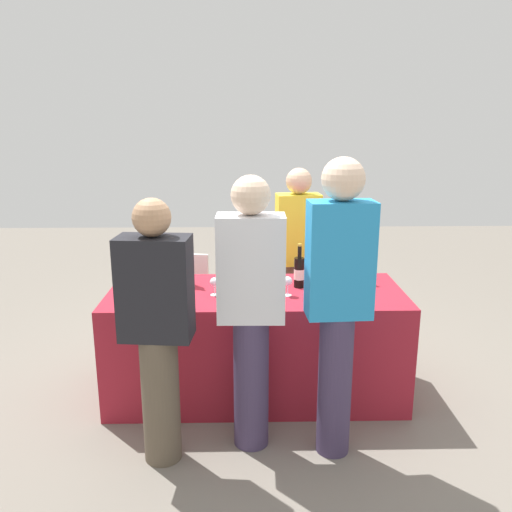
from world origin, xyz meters
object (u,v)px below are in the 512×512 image
object	(u,v)px
wine_bottle_5	(356,265)
wine_glass_2	(288,282)
wine_bottle_3	(299,272)
server_pouring	(297,254)
guest_1	(251,305)
wine_bottle_1	(188,270)
guest_2	(338,297)
wine_bottle_0	(154,267)
wine_bottle_4	(334,269)
guest_0	(157,326)
wine_glass_3	(353,281)
menu_board	(174,299)
wine_glass_1	(237,283)
wine_bottle_2	(262,266)
wine_glass_0	(215,283)

from	to	relation	value
wine_bottle_5	wine_glass_2	xyz separation A→B (m)	(-0.53, -0.32, -0.03)
wine_bottle_3	server_pouring	bearing A→B (deg)	85.51
guest_1	wine_bottle_1	bearing A→B (deg)	121.01
wine_bottle_3	guest_2	world-z (taller)	guest_2
wine_bottle_0	wine_bottle_3	distance (m)	1.06
wine_bottle_4	server_pouring	distance (m)	0.61
server_pouring	guest_0	bearing A→B (deg)	52.20
wine_bottle_4	wine_glass_3	world-z (taller)	wine_bottle_4
wine_bottle_5	menu_board	xyz separation A→B (m)	(-1.43, 0.67, -0.49)
wine_bottle_1	wine_glass_1	size ratio (longest dim) A/B	2.38
wine_bottle_4	guest_1	bearing A→B (deg)	-128.41
wine_bottle_0	menu_board	size ratio (longest dim) A/B	0.39
wine_bottle_1	wine_glass_3	size ratio (longest dim) A/B	2.26
wine_bottle_3	guest_2	xyz separation A→B (m)	(0.14, -0.79, 0.09)
wine_bottle_2	wine_glass_0	size ratio (longest dim) A/B	2.57
wine_bottle_0	wine_glass_0	bearing A→B (deg)	-33.58
wine_bottle_5	wine_glass_2	bearing A→B (deg)	-149.11
wine_bottle_0	wine_bottle_2	size ratio (longest dim) A/B	1.00
wine_bottle_4	guest_0	bearing A→B (deg)	-141.33
wine_glass_2	wine_bottle_1	bearing A→B (deg)	160.19
wine_bottle_0	menu_board	bearing A→B (deg)	86.26
wine_bottle_1	wine_bottle_3	distance (m)	0.80
wine_bottle_1	wine_bottle_5	distance (m)	1.23
wine_bottle_2	wine_glass_0	bearing A→B (deg)	-138.14
wine_bottle_5	guest_0	distance (m)	1.62
guest_2	menu_board	size ratio (longest dim) A/B	2.12
wine_bottle_1	server_pouring	xyz separation A→B (m)	(0.84, 0.57, -0.03)
wine_bottle_1	menu_board	world-z (taller)	wine_bottle_1
guest_1	guest_2	xyz separation A→B (m)	(0.49, -0.08, 0.08)
wine_bottle_2	wine_bottle_5	size ratio (longest dim) A/B	0.95
wine_bottle_1	wine_bottle_4	bearing A→B (deg)	0.08
wine_glass_2	menu_board	world-z (taller)	wine_glass_2
wine_bottle_3	wine_glass_3	distance (m)	0.39
wine_bottle_3	menu_board	size ratio (longest dim) A/B	0.38
wine_bottle_5	wine_bottle_2	bearing A→B (deg)	-179.88
wine_bottle_2	menu_board	size ratio (longest dim) A/B	0.39
wine_glass_3	guest_2	size ratio (longest dim) A/B	0.08
wine_bottle_3	wine_glass_2	distance (m)	0.21
wine_bottle_1	wine_bottle_2	xyz separation A→B (m)	(0.53, 0.06, 0.00)
wine_glass_3	wine_glass_2	bearing A→B (deg)	-178.57
wine_bottle_3	wine_bottle_4	xyz separation A→B (m)	(0.26, 0.06, -0.00)
wine_bottle_3	wine_glass_2	xyz separation A→B (m)	(-0.10, -0.19, -0.01)
wine_bottle_5	wine_bottle_0	bearing A→B (deg)	179.66
wine_glass_1	wine_glass_3	bearing A→B (deg)	1.19
wine_bottle_3	wine_bottle_1	bearing A→B (deg)	175.51
wine_bottle_0	guest_1	xyz separation A→B (m)	(0.70, -0.84, 0.01)
wine_bottle_2	wine_bottle_3	size ratio (longest dim) A/B	1.02
guest_1	wine_glass_1	bearing A→B (deg)	100.37
wine_bottle_3	wine_bottle_5	xyz separation A→B (m)	(0.43, 0.13, 0.01)
server_pouring	guest_1	world-z (taller)	guest_1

